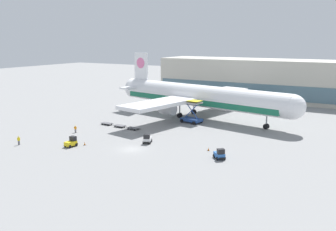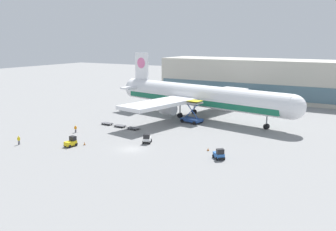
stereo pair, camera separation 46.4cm
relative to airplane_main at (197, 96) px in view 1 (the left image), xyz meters
name	(u,v)px [view 1 (the left image)]	position (x,y,z in m)	size (l,w,h in m)	color
ground_plane	(131,149)	(2.00, -33.55, -5.84)	(400.00, 400.00, 0.00)	gray
terminal_building	(286,80)	(14.15, 41.38, 1.15)	(90.00, 18.20, 14.00)	#BCB7A8
airplane_main	(197,96)	(0.00, 0.00, 0.00)	(57.57, 48.65, 17.00)	white
scissor_lift_loader	(192,114)	(1.71, -6.53, -3.65)	(5.67, 4.20, 5.82)	#284C99
baggage_tug_foreground	(71,142)	(-9.45, -37.90, -4.96)	(1.83, 2.57, 2.00)	yellow
baggage_tug_mid	(147,139)	(2.34, -28.32, -4.96)	(2.35, 2.78, 2.00)	silver
baggage_tug_far	(220,154)	(19.20, -30.54, -4.96)	(2.73, 2.74, 2.00)	#2D66B7
baggage_dolly_lead	(107,123)	(-15.58, -19.27, -5.45)	(3.73, 1.62, 0.48)	#56565B
baggage_dolly_second	(120,126)	(-11.20, -19.73, -5.45)	(3.73, 1.62, 0.48)	#56565B
baggage_dolly_third	(133,128)	(-6.93, -20.17, -5.45)	(3.73, 1.62, 0.48)	#56565B
ground_crew_near	(75,128)	(-16.70, -29.14, -4.85)	(0.47, 0.39, 1.69)	black
ground_crew_far	(19,140)	(-19.49, -42.37, -4.74)	(0.34, 0.54, 1.84)	black
traffic_cone_near	(85,144)	(-7.84, -35.85, -5.51)	(0.40, 0.40, 0.68)	black
traffic_cone_far	(208,149)	(15.43, -26.91, -5.52)	(0.40, 0.40, 0.66)	black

